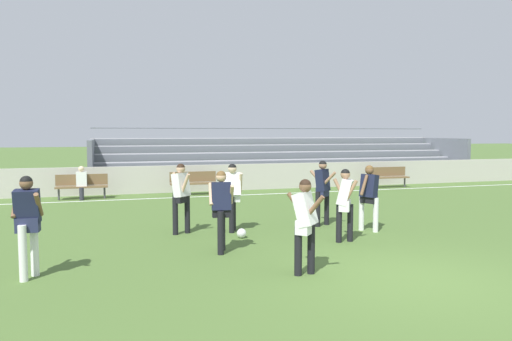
# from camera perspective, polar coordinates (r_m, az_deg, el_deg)

# --- Properties ---
(ground_plane) EXTENTS (160.00, 160.00, 0.00)m
(ground_plane) POSITION_cam_1_polar(r_m,az_deg,el_deg) (8.48, 18.75, -12.22)
(ground_plane) COLOR #4C6B30
(field_line_sideline) EXTENTS (44.00, 0.12, 0.01)m
(field_line_sideline) POSITION_cam_1_polar(r_m,az_deg,el_deg) (18.53, -1.82, -2.93)
(field_line_sideline) COLOR white
(field_line_sideline) RESTS_ON ground
(sideline_wall) EXTENTS (48.00, 0.16, 1.09)m
(sideline_wall) POSITION_cam_1_polar(r_m,az_deg,el_deg) (20.02, -3.02, -0.82)
(sideline_wall) COLOR #BCB7AD
(sideline_wall) RESTS_ON ground
(bleacher_stand) EXTENTS (18.86, 4.29, 2.68)m
(bleacher_stand) POSITION_cam_1_polar(r_m,az_deg,el_deg) (24.19, 3.70, 1.49)
(bleacher_stand) COLOR #B2B2B7
(bleacher_stand) RESTS_ON ground
(bench_near_wall_gap) EXTENTS (1.80, 0.40, 0.90)m
(bench_near_wall_gap) POSITION_cam_1_polar(r_m,az_deg,el_deg) (21.81, 15.49, -0.54)
(bench_near_wall_gap) COLOR brown
(bench_near_wall_gap) RESTS_ON ground
(bench_centre_sideline) EXTENTS (1.80, 0.40, 0.90)m
(bench_centre_sideline) POSITION_cam_1_polar(r_m,az_deg,el_deg) (18.68, -7.46, -1.23)
(bench_centre_sideline) COLOR brown
(bench_centre_sideline) RESTS_ON ground
(bench_near_bin) EXTENTS (1.80, 0.40, 0.90)m
(bench_near_bin) POSITION_cam_1_polar(r_m,az_deg,el_deg) (18.46, -20.02, -1.54)
(bench_near_bin) COLOR brown
(bench_near_bin) RESTS_ON ground
(spectator_seated) EXTENTS (0.36, 0.42, 1.21)m
(spectator_seated) POSITION_cam_1_polar(r_m,az_deg,el_deg) (18.32, -20.06, -1.09)
(spectator_seated) COLOR #2D2D38
(spectator_seated) RESTS_ON ground
(player_white_on_ball) EXTENTS (0.48, 0.65, 1.68)m
(player_white_on_ball) POSITION_cam_1_polar(r_m,az_deg,el_deg) (11.48, -8.91, -2.56)
(player_white_on_ball) COLOR black
(player_white_on_ball) RESTS_ON ground
(player_white_dropping_back) EXTENTS (0.50, 0.44, 1.66)m
(player_white_dropping_back) POSITION_cam_1_polar(r_m,az_deg,el_deg) (11.63, -2.83, -2.49)
(player_white_dropping_back) COLOR black
(player_white_dropping_back) RESTS_ON ground
(player_white_deep_cover) EXTENTS (0.52, 0.68, 1.63)m
(player_white_deep_cover) POSITION_cam_1_polar(r_m,az_deg,el_deg) (8.15, 5.85, -5.68)
(player_white_deep_cover) COLOR black
(player_white_deep_cover) RESTS_ON ground
(player_dark_wide_right) EXTENTS (0.52, 0.57, 1.65)m
(player_dark_wide_right) POSITION_cam_1_polar(r_m,az_deg,el_deg) (9.61, -4.16, -4.02)
(player_dark_wide_right) COLOR black
(player_dark_wide_right) RESTS_ON ground
(player_dark_pressing_high) EXTENTS (0.48, 0.78, 1.69)m
(player_dark_pressing_high) POSITION_cam_1_polar(r_m,az_deg,el_deg) (12.46, 7.93, -1.95)
(player_dark_pressing_high) COLOR black
(player_dark_pressing_high) RESTS_ON ground
(player_dark_overlapping) EXTENTS (0.48, 0.59, 1.71)m
(player_dark_overlapping) POSITION_cam_1_polar(r_m,az_deg,el_deg) (8.72, -25.55, -5.06)
(player_dark_overlapping) COLOR white
(player_dark_overlapping) RESTS_ON ground
(player_dark_wide_left) EXTENTS (0.69, 0.48, 1.62)m
(player_dark_wide_left) POSITION_cam_1_polar(r_m,az_deg,el_deg) (11.99, 13.30, -2.54)
(player_dark_wide_left) COLOR white
(player_dark_wide_left) RESTS_ON ground
(player_white_trailing_run) EXTENTS (0.50, 0.63, 1.62)m
(player_white_trailing_run) POSITION_cam_1_polar(r_m,az_deg,el_deg) (10.70, 10.54, -3.34)
(player_white_trailing_run) COLOR black
(player_white_trailing_run) RESTS_ON ground
(soccer_ball) EXTENTS (0.22, 0.22, 0.22)m
(soccer_ball) POSITION_cam_1_polar(r_m,az_deg,el_deg) (11.05, -1.73, -7.48)
(soccer_ball) COLOR white
(soccer_ball) RESTS_ON ground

